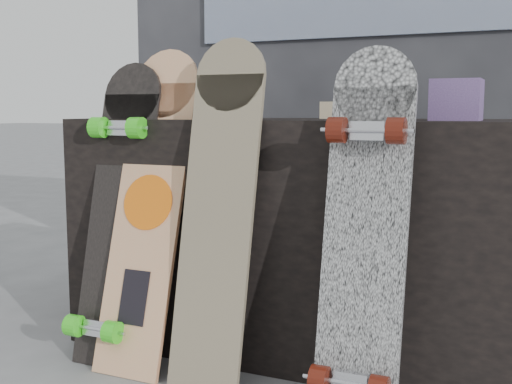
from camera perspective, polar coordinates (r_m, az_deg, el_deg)
The scene contains 9 objects.
vendor_table at distance 2.23m, azimuth 4.65°, elevation -3.85°, with size 1.60×0.60×0.80m, color black.
booth at distance 3.02m, azimuth 10.34°, elevation 12.34°, with size 2.40×0.22×2.20m.
merch_box_purple at distance 2.49m, azimuth -3.55°, elevation 7.73°, with size 0.18×0.12×0.10m, color #523873.
merch_box_small at distance 1.98m, azimuth 17.40°, elevation 7.81°, with size 0.14×0.14×0.12m, color #523873.
merch_box_flat at distance 2.32m, azimuth 8.67°, elevation 7.20°, with size 0.22×0.10×0.06m, color #D1B78C.
longboard_geisha at distance 2.11m, azimuth -9.41°, elevation -0.53°, with size 0.24×0.33×1.04m.
longboard_celtic at distance 1.93m, azimuth -3.30°, elevation -0.80°, with size 0.23×0.24×1.05m.
longboard_cascadia at distance 1.72m, azimuth 9.59°, elevation -3.31°, with size 0.23×0.27×1.01m.
skateboard_dark at distance 2.18m, azimuth -12.22°, elevation -1.31°, with size 0.22×0.32×0.99m.
Camera 1 is at (0.73, -1.56, 0.83)m, focal length 45.00 mm.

